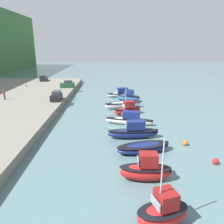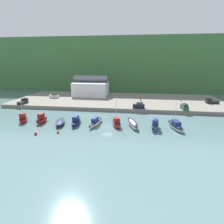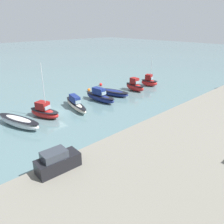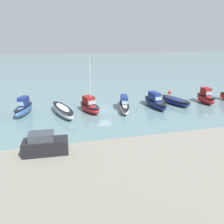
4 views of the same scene
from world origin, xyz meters
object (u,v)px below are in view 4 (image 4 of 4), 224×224
(moored_boat_2, at_px, (175,101))
(moored_boat_4, at_px, (124,105))
(moored_boat_7, at_px, (24,108))
(moored_boat_1, at_px, (206,98))
(moored_boat_6, at_px, (63,110))
(parked_car_1, at_px, (45,145))
(mooring_buoy_1, at_px, (170,92))
(moored_boat_3, at_px, (155,102))
(moored_boat_5, at_px, (90,106))
(mooring_buoy_0, at_px, (152,95))

(moored_boat_2, height_order, moored_boat_4, moored_boat_4)
(moored_boat_2, bearing_deg, moored_boat_7, -15.50)
(moored_boat_1, xyz_separation_m, moored_boat_2, (6.10, -0.70, -0.46))
(moored_boat_6, xyz_separation_m, parked_car_1, (2.02, 15.06, 1.50))
(moored_boat_1, distance_m, parked_car_1, 33.20)
(moored_boat_6, bearing_deg, moored_boat_1, 164.38)
(mooring_buoy_1, bearing_deg, moored_boat_6, 20.98)
(moored_boat_1, xyz_separation_m, moored_boat_3, (10.70, 0.09, -0.13))
(moored_boat_5, relative_size, parked_car_1, 2.12)
(moored_boat_1, height_order, mooring_buoy_1, moored_boat_1)
(moored_boat_5, distance_m, moored_boat_7, 10.76)
(moored_boat_6, bearing_deg, moored_boat_3, 164.92)
(mooring_buoy_0, bearing_deg, parked_car_1, 46.88)
(mooring_buoy_0, bearing_deg, moored_boat_3, 69.69)
(parked_car_1, bearing_deg, mooring_buoy_1, 135.73)
(moored_boat_4, bearing_deg, mooring_buoy_1, -134.47)
(moored_boat_2, relative_size, moored_boat_7, 1.25)
(moored_boat_3, height_order, moored_boat_5, moored_boat_5)
(parked_car_1, relative_size, mooring_buoy_1, 5.85)
(parked_car_1, bearing_deg, moored_boat_1, 121.06)
(moored_boat_7, bearing_deg, moored_boat_2, -163.07)
(moored_boat_4, height_order, mooring_buoy_0, moored_boat_4)
(moored_boat_4, distance_m, moored_boat_5, 6.10)
(moored_boat_3, bearing_deg, moored_boat_1, 176.85)
(moored_boat_1, xyz_separation_m, mooring_buoy_1, (3.01, -8.66, -0.75))
(moored_boat_1, height_order, parked_car_1, parked_car_1)
(mooring_buoy_1, bearing_deg, mooring_buoy_0, 19.38)
(moored_boat_2, xyz_separation_m, moored_boat_3, (4.59, 0.79, 0.34))
(moored_boat_6, bearing_deg, moored_boat_2, 166.66)
(moored_boat_3, height_order, mooring_buoy_1, moored_boat_3)
(moored_boat_1, height_order, moored_boat_5, moored_boat_5)
(moored_boat_5, xyz_separation_m, moored_boat_6, (4.53, 0.66, -0.19))
(moored_boat_6, bearing_deg, moored_boat_5, 171.34)
(moored_boat_2, height_order, moored_boat_7, moored_boat_7)
(moored_boat_1, relative_size, moored_boat_2, 0.71)
(mooring_buoy_0, relative_size, mooring_buoy_1, 0.99)
(moored_boat_4, relative_size, moored_boat_6, 0.99)
(moored_boat_4, xyz_separation_m, moored_boat_7, (16.81, -1.25, 0.24))
(moored_boat_2, relative_size, moored_boat_3, 0.97)
(moored_boat_1, bearing_deg, moored_boat_3, 3.04)
(moored_boat_4, bearing_deg, moored_boat_1, -166.92)
(parked_car_1, relative_size, mooring_buoy_0, 5.90)
(moored_boat_2, height_order, mooring_buoy_0, moored_boat_2)
(moored_boat_3, xyz_separation_m, moored_boat_7, (22.70, -1.16, 0.12))
(parked_car_1, bearing_deg, moored_boat_7, -163.18)
(moored_boat_2, bearing_deg, moored_boat_6, -11.14)
(moored_boat_1, relative_size, moored_boat_3, 0.69)
(moored_boat_4, relative_size, moored_boat_5, 0.96)
(moored_boat_5, bearing_deg, mooring_buoy_1, -175.78)
(moored_boat_3, xyz_separation_m, moored_boat_6, (16.52, 0.53, -0.18))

